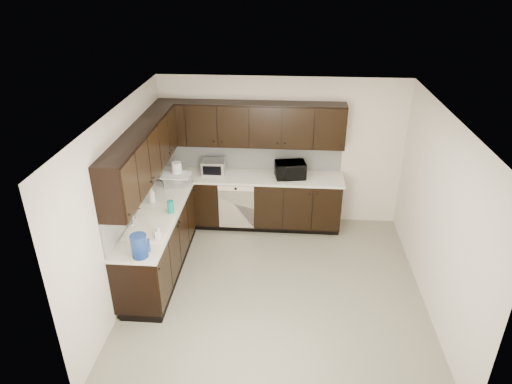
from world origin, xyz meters
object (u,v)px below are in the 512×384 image
at_px(sink, 150,230).
at_px(storage_bin, 176,180).
at_px(blue_pitcher, 139,246).
at_px(microwave, 290,170).
at_px(toaster_oven, 213,167).

bearing_deg(sink, storage_bin, 87.08).
bearing_deg(storage_bin, blue_pitcher, -89.44).
relative_size(sink, microwave, 1.72).
bearing_deg(microwave, storage_bin, -178.05).
relative_size(sink, blue_pitcher, 2.81).
bearing_deg(toaster_oven, sink, -109.95).
height_order(sink, blue_pitcher, blue_pitcher).
bearing_deg(blue_pitcher, microwave, 42.50).
relative_size(microwave, blue_pitcher, 1.64).
bearing_deg(toaster_oven, blue_pitcher, -103.02).
height_order(microwave, toaster_oven, microwave).
distance_m(toaster_oven, blue_pitcher, 2.47).
xyz_separation_m(microwave, toaster_oven, (-1.26, 0.06, -0.01)).
distance_m(microwave, storage_bin, 1.82).
bearing_deg(sink, microwave, 42.36).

